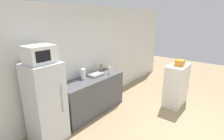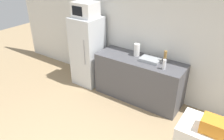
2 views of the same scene
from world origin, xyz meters
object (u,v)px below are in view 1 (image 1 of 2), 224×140
object	(u,v)px
jar	(180,61)
refrigerator	(46,103)
microwave	(40,54)
bottle_short	(110,70)
basket	(180,63)
paper_towel_roll	(83,74)
bottle_tall	(101,68)

from	to	relation	value
jar	refrigerator	bearing A→B (deg)	156.51
microwave	bottle_short	distance (m)	1.97
microwave	basket	bearing A→B (deg)	-27.06
jar	microwave	bearing A→B (deg)	156.53
refrigerator	basket	distance (m)	3.31
refrigerator	jar	size ratio (longest dim) A/B	18.00
bottle_short	jar	xyz separation A→B (m)	(1.40, -1.33, 0.18)
paper_towel_roll	microwave	bearing A→B (deg)	-170.89
bottle_tall	paper_towel_roll	distance (m)	0.61
refrigerator	basket	bearing A→B (deg)	-27.08
bottle_tall	jar	distance (m)	2.15
bottle_short	jar	distance (m)	1.94
refrigerator	microwave	bearing A→B (deg)	-107.39
bottle_short	refrigerator	bearing A→B (deg)	177.83
bottle_tall	jar	bearing A→B (deg)	-46.41
paper_towel_roll	bottle_tall	bearing A→B (deg)	-3.02
microwave	bottle_short	size ratio (longest dim) A/B	2.56
basket	jar	world-z (taller)	basket
refrigerator	paper_towel_roll	bearing A→B (deg)	9.06
microwave	basket	world-z (taller)	microwave
bottle_tall	bottle_short	size ratio (longest dim) A/B	1.37
bottle_short	basket	xyz separation A→B (m)	(1.09, -1.43, 0.21)
refrigerator	bottle_short	size ratio (longest dim) A/B	8.32
basket	paper_towel_roll	distance (m)	2.45
basket	jar	distance (m)	0.32
bottle_tall	jar	xyz separation A→B (m)	(1.48, -1.55, 0.14)
refrigerator	bottle_tall	bearing A→B (deg)	4.89
refrigerator	bottle_short	bearing A→B (deg)	-2.17
bottle_short	paper_towel_roll	bearing A→B (deg)	159.99
refrigerator	microwave	size ratio (longest dim) A/B	3.25
refrigerator	paper_towel_roll	size ratio (longest dim) A/B	6.24
bottle_short	paper_towel_roll	size ratio (longest dim) A/B	0.75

